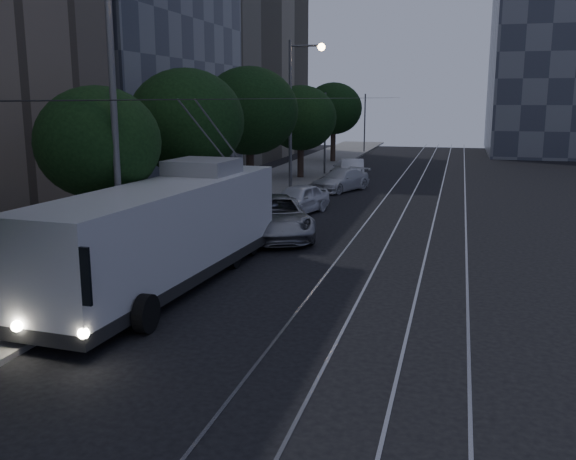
{
  "coord_description": "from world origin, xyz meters",
  "views": [
    {
      "loc": [
        4.29,
        -16.27,
        5.67
      ],
      "look_at": [
        -0.53,
        1.75,
        1.79
      ],
      "focal_mm": 40.0,
      "sensor_mm": 36.0,
      "label": 1
    }
  ],
  "objects_px": {
    "pickup_silver": "(273,217)",
    "car_white_b": "(341,180)",
    "streetlamp_near": "(126,89)",
    "trolleybus": "(169,232)",
    "car_white_c": "(352,170)",
    "car_white_a": "(298,199)",
    "streetlamp_far": "(297,100)",
    "car_white_d": "(345,168)"
  },
  "relations": [
    {
      "from": "car_white_a",
      "to": "streetlamp_near",
      "type": "bearing_deg",
      "value": -81.99
    },
    {
      "from": "car_white_b",
      "to": "car_white_d",
      "type": "height_order",
      "value": "car_white_b"
    },
    {
      "from": "pickup_silver",
      "to": "car_white_a",
      "type": "bearing_deg",
      "value": 70.15
    },
    {
      "from": "car_white_d",
      "to": "streetlamp_far",
      "type": "xyz_separation_m",
      "value": [
        -1.64,
        -7.76,
        4.84
      ]
    },
    {
      "from": "trolleybus",
      "to": "car_white_a",
      "type": "xyz_separation_m",
      "value": [
        0.78,
        12.87,
        -0.93
      ]
    },
    {
      "from": "car_white_d",
      "to": "car_white_c",
      "type": "bearing_deg",
      "value": -63.47
    },
    {
      "from": "car_white_b",
      "to": "streetlamp_near",
      "type": "height_order",
      "value": "streetlamp_near"
    },
    {
      "from": "car_white_b",
      "to": "car_white_d",
      "type": "relative_size",
      "value": 1.21
    },
    {
      "from": "car_white_c",
      "to": "car_white_d",
      "type": "relative_size",
      "value": 1.17
    },
    {
      "from": "trolleybus",
      "to": "streetlamp_near",
      "type": "relative_size",
      "value": 1.24
    },
    {
      "from": "pickup_silver",
      "to": "car_white_b",
      "type": "distance_m",
      "value": 13.73
    },
    {
      "from": "car_white_c",
      "to": "streetlamp_near",
      "type": "bearing_deg",
      "value": -105.14
    },
    {
      "from": "streetlamp_near",
      "to": "car_white_b",
      "type": "bearing_deg",
      "value": 83.73
    },
    {
      "from": "streetlamp_far",
      "to": "car_white_a",
      "type": "bearing_deg",
      "value": -75.39
    },
    {
      "from": "car_white_c",
      "to": "car_white_d",
      "type": "bearing_deg",
      "value": 102.6
    },
    {
      "from": "car_white_c",
      "to": "trolleybus",
      "type": "bearing_deg",
      "value": -103.09
    },
    {
      "from": "car_white_d",
      "to": "streetlamp_near",
      "type": "distance_m",
      "value": 29.54
    },
    {
      "from": "trolleybus",
      "to": "streetlamp_near",
      "type": "height_order",
      "value": "streetlamp_near"
    },
    {
      "from": "car_white_c",
      "to": "streetlamp_near",
      "type": "distance_m",
      "value": 27.42
    },
    {
      "from": "trolleybus",
      "to": "car_white_b",
      "type": "bearing_deg",
      "value": 89.82
    },
    {
      "from": "trolleybus",
      "to": "car_white_c",
      "type": "xyz_separation_m",
      "value": [
        1.27,
        26.41,
        -0.94
      ]
    },
    {
      "from": "car_white_a",
      "to": "car_white_c",
      "type": "xyz_separation_m",
      "value": [
        0.49,
        13.53,
        -0.0
      ]
    },
    {
      "from": "car_white_a",
      "to": "car_white_c",
      "type": "bearing_deg",
      "value": 103.48
    },
    {
      "from": "pickup_silver",
      "to": "car_white_c",
      "type": "xyz_separation_m",
      "value": [
        0.18,
        18.86,
        -0.11
      ]
    },
    {
      "from": "pickup_silver",
      "to": "streetlamp_far",
      "type": "bearing_deg",
      "value": 76.98
    },
    {
      "from": "pickup_silver",
      "to": "car_white_a",
      "type": "relative_size",
      "value": 1.41
    },
    {
      "from": "streetlamp_far",
      "to": "car_white_b",
      "type": "bearing_deg",
      "value": 8.74
    },
    {
      "from": "car_white_a",
      "to": "streetlamp_far",
      "type": "xyz_separation_m",
      "value": [
        -2.08,
        7.98,
        4.75
      ]
    },
    {
      "from": "pickup_silver",
      "to": "car_white_b",
      "type": "xyz_separation_m",
      "value": [
        0.31,
        13.73,
        -0.18
      ]
    },
    {
      "from": "car_white_a",
      "to": "car_white_c",
      "type": "relative_size",
      "value": 0.97
    },
    {
      "from": "streetlamp_near",
      "to": "trolleybus",
      "type": "bearing_deg",
      "value": 23.21
    },
    {
      "from": "car_white_b",
      "to": "car_white_a",
      "type": "bearing_deg",
      "value": -70.76
    },
    {
      "from": "car_white_a",
      "to": "streetlamp_far",
      "type": "height_order",
      "value": "streetlamp_far"
    },
    {
      "from": "streetlamp_near",
      "to": "car_white_a",
      "type": "bearing_deg",
      "value": 82.45
    },
    {
      "from": "pickup_silver",
      "to": "car_white_b",
      "type": "height_order",
      "value": "pickup_silver"
    },
    {
      "from": "car_white_a",
      "to": "car_white_d",
      "type": "bearing_deg",
      "value": 107.17
    },
    {
      "from": "car_white_b",
      "to": "streetlamp_near",
      "type": "relative_size",
      "value": 0.47
    },
    {
      "from": "trolleybus",
      "to": "streetlamp_near",
      "type": "bearing_deg",
      "value": -153.2
    },
    {
      "from": "car_white_d",
      "to": "streetlamp_far",
      "type": "bearing_deg",
      "value": -98.33
    },
    {
      "from": "car_white_a",
      "to": "streetlamp_far",
      "type": "relative_size",
      "value": 0.48
    },
    {
      "from": "trolleybus",
      "to": "car_white_d",
      "type": "distance_m",
      "value": 28.63
    },
    {
      "from": "car_white_a",
      "to": "car_white_b",
      "type": "height_order",
      "value": "car_white_a"
    }
  ]
}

